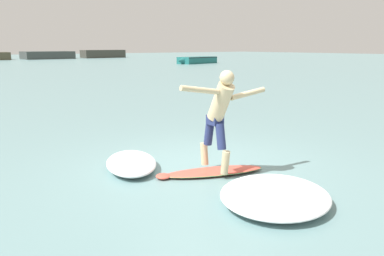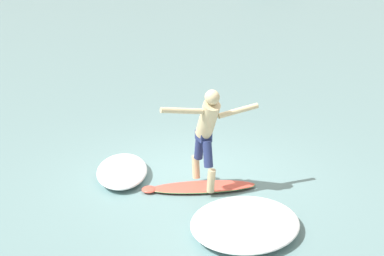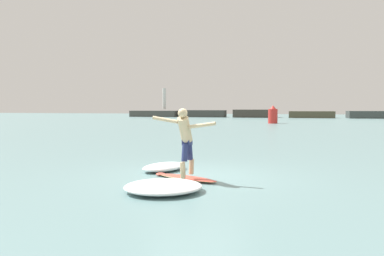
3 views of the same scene
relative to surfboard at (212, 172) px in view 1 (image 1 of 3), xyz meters
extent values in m
plane|color=slate|center=(0.15, 0.52, -0.04)|extent=(200.00, 200.00, 0.00)
cube|color=#3B413E|center=(15.34, 62.52, 0.59)|extent=(8.17, 4.87, 1.27)
cube|color=#3D3C34|center=(25.52, 62.52, 0.67)|extent=(8.08, 3.21, 1.43)
ellipsoid|color=#DE5240|center=(0.03, -0.01, 0.00)|extent=(1.86, 1.10, 0.09)
ellipsoid|color=#DE5240|center=(-0.83, 0.32, 0.00)|extent=(0.33, 0.33, 0.08)
ellipsoid|color=#339E56|center=(0.03, -0.01, 0.00)|extent=(1.87, 1.12, 0.04)
cone|color=black|center=(0.72, -0.28, -0.11)|extent=(0.06, 0.06, 0.14)
cone|color=black|center=(0.65, -0.11, -0.11)|extent=(0.06, 0.06, 0.14)
cone|color=black|center=(0.56, -0.36, -0.11)|extent=(0.06, 0.06, 0.14)
cylinder|color=#C8B185|center=(0.01, -0.32, 0.25)|extent=(0.14, 0.19, 0.42)
cylinder|color=navy|center=(0.02, -0.18, 0.67)|extent=(0.17, 0.24, 0.46)
cylinder|color=#C8B185|center=(0.05, 0.30, 0.25)|extent=(0.14, 0.19, 0.42)
cylinder|color=navy|center=(0.04, 0.16, 0.67)|extent=(0.17, 0.24, 0.46)
cube|color=navy|center=(0.03, -0.01, 0.93)|extent=(0.22, 0.27, 0.16)
cylinder|color=#C8B185|center=(0.02, -0.17, 1.27)|extent=(0.32, 0.58, 0.72)
sphere|color=#C8B185|center=(0.01, -0.32, 1.68)|extent=(0.24, 0.24, 0.24)
cylinder|color=#C8B185|center=(0.50, -0.31, 1.38)|extent=(0.71, 0.19, 0.21)
cylinder|color=#C8B185|center=(-0.48, -0.24, 1.50)|extent=(0.71, 0.16, 0.20)
cube|color=#1C6260|center=(25.59, 33.59, 0.37)|extent=(5.77, 3.10, 0.84)
cone|color=#1C6260|center=(22.53, 32.99, 0.37)|extent=(1.10, 1.00, 0.84)
cube|color=black|center=(25.59, 33.59, 0.73)|extent=(5.73, 3.15, 0.08)
cube|color=black|center=(28.39, 34.14, 0.42)|extent=(0.34, 0.41, 0.52)
ellipsoid|color=white|center=(-1.01, 1.12, 0.07)|extent=(1.44, 1.78, 0.23)
ellipsoid|color=white|center=(-0.08, -1.49, 0.07)|extent=(2.29, 2.22, 0.24)
camera|label=1|loc=(-4.06, -4.82, 2.18)|focal=35.00mm
camera|label=2|loc=(-3.96, -7.26, 3.98)|focal=50.00mm
camera|label=3|loc=(2.74, -9.16, 1.81)|focal=35.00mm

